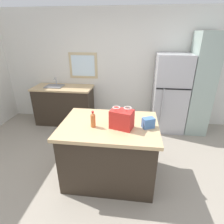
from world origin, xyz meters
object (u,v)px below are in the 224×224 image
Objects in this scene: tall_cabinet at (200,85)px; bottle at (93,120)px; kitchen_island at (110,151)px; refrigerator at (170,94)px; shopping_bag at (122,119)px; small_box at (148,123)px.

tall_cabinet is 9.20× the size of bottle.
bottle is (-0.21, -0.11, 0.56)m from kitchen_island.
shopping_bag is at bearing -117.37° from refrigerator.
tall_cabinet reaches higher than shopping_bag.
shopping_bag reaches higher than bottle.
refrigerator is at bearing 57.04° from kitchen_island.
shopping_bag is 1.45× the size of bottle.
refrigerator is 5.06× the size of shopping_bag.
refrigerator is 0.80× the size of tall_cabinet.
small_box is at bearing 7.51° from shopping_bag.
kitchen_island is at bearing 175.48° from small_box.
small_box is (-0.58, -1.76, 0.14)m from refrigerator.
shopping_bag is at bearing 3.14° from bottle.
tall_cabinet is at bearing 56.16° from small_box.
shopping_bag is (-1.53, -1.80, -0.01)m from tall_cabinet.
bottle is at bearing -174.76° from small_box.
small_box is 0.74m from bottle.
shopping_bag is 2.17× the size of small_box.
refrigerator is (1.11, 1.71, 0.39)m from kitchen_island.
tall_cabinet is at bearing 43.62° from bottle.
refrigerator is at bearing 54.17° from bottle.
bottle is at bearing -136.38° from tall_cabinet.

